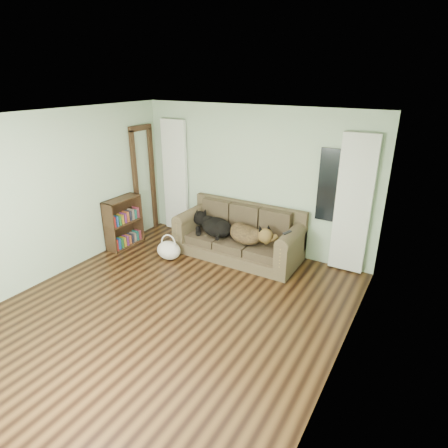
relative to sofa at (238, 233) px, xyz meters
The scene contains 15 objects.
floor 2.03m from the sofa, 89.69° to the right, with size 5.00×5.00×0.00m, color black.
ceiling 2.92m from the sofa, 89.69° to the right, with size 5.00×5.00×0.00m, color white.
wall_back 1.00m from the sofa, 88.83° to the left, with size 4.50×0.04×2.60m, color #AEC6A5.
wall_left 3.10m from the sofa, 138.59° to the right, with size 0.04×5.00×2.60m, color #AEC6A5.
wall_right 3.12m from the sofa, 41.14° to the right, with size 0.04×5.00×2.60m, color #AEC6A5.
curtain_left 1.88m from the sofa, 165.24° to the left, with size 0.55×0.08×2.25m, color white.
curtain_right 1.99m from the sofa, 13.81° to the left, with size 0.55×0.08×2.25m, color white.
window_pane 1.81m from the sofa, 18.72° to the left, with size 0.50×0.03×1.20m, color black.
door_casing 2.27m from the sofa, behind, with size 0.07×0.60×2.10m, color black.
sofa is the anchor object (origin of this frame).
dog_black_lab 0.46m from the sofa, behind, with size 0.72×0.50×0.31m, color black.
dog_shepherd 0.25m from the sofa, 16.27° to the right, with size 0.72×0.51×0.32m, color black.
tv_remote 1.03m from the sofa, ahead, with size 0.05×0.18×0.02m, color black.
tote_bag 1.27m from the sofa, 143.89° to the right, with size 0.45×0.35×0.33m, color beige.
bookshelf 2.19m from the sofa, 161.41° to the right, with size 0.28×0.76×0.94m, color black.
Camera 1 is at (2.88, -3.41, 3.07)m, focal length 30.00 mm.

